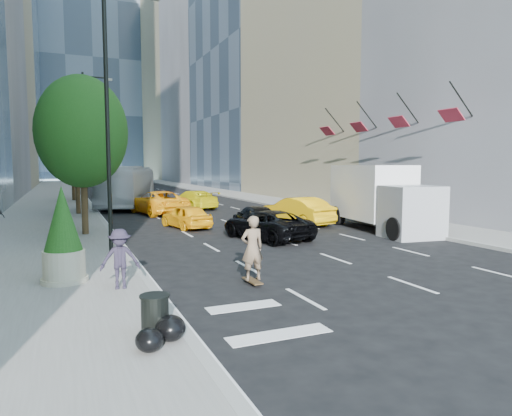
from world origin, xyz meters
name	(u,v)px	position (x,y,z in m)	size (l,w,h in m)	color
ground	(311,261)	(0.00, 0.00, 0.00)	(160.00, 160.00, 0.00)	black
sidewalk_left	(53,203)	(-9.00, 30.00, 0.07)	(6.00, 120.00, 0.15)	slate
sidewalk_right	(251,197)	(10.00, 30.00, 0.07)	(4.00, 120.00, 0.15)	slate
tower_right_mid	(222,17)	(22.00, 74.00, 32.50)	(20.00, 24.00, 65.00)	slate
tower_right_far	(191,77)	(22.00, 98.00, 25.00)	(20.00, 24.00, 50.00)	gray
tower_distant	(89,9)	(0.00, 120.00, 45.00)	(40.00, 20.00, 90.00)	#2F3B4A
lamp_near	(112,101)	(-6.32, 4.00, 5.81)	(2.13, 0.22, 10.00)	black
lamp_far	(87,133)	(-6.32, 22.00, 5.81)	(2.13, 0.22, 10.00)	black
tree_near	(82,132)	(-7.20, 9.00, 4.97)	(4.20, 4.20, 7.46)	#322613
tree_mid	(76,137)	(-7.20, 19.00, 5.32)	(4.50, 4.50, 7.99)	#322613
tree_far	(72,152)	(-7.20, 32.00, 4.62)	(3.90, 3.90, 6.92)	#322613
traffic_signal	(79,158)	(-6.40, 40.00, 4.23)	(2.48, 0.53, 5.20)	black
facade_flags	(379,122)	(10.64, 10.00, 6.18)	(1.85, 13.30, 2.05)	black
skateboarder	(252,253)	(-3.20, -2.17, 0.93)	(0.68, 0.45, 1.86)	brown
black_sedan_lincoln	(267,225)	(0.50, 5.00, 0.68)	(2.24, 4.87, 1.35)	black
black_sedan_mercedes	(255,218)	(1.20, 8.00, 0.64)	(1.79, 4.40, 1.28)	black
taxi_a	(186,216)	(-2.00, 10.12, 0.65)	(1.53, 3.80, 1.29)	#FDAE0D
taxi_b	(297,211)	(4.20, 9.00, 0.80)	(1.69, 4.86, 1.60)	#D79C0B
taxi_c	(158,202)	(-2.00, 18.00, 0.81)	(2.70, 5.85, 1.63)	#FFA40D
taxi_d	(193,200)	(1.20, 20.50, 0.73)	(2.05, 5.04, 1.46)	#D9C90B
city_bus	(128,186)	(-3.20, 24.65, 1.67)	(2.81, 12.02, 3.35)	silver
box_truck	(381,197)	(7.24, 5.34, 1.74)	(3.40, 7.40, 3.42)	silver
pedestrian_c	(120,259)	(-6.80, -1.69, 0.95)	(1.03, 0.59, 1.60)	#231E2D
trash_can	(155,317)	(-6.60, -5.51, 0.54)	(0.52, 0.52, 0.79)	black
planter_shrub	(63,236)	(-8.17, -0.37, 1.44)	(1.13, 1.13, 2.72)	#B2AD93
garbage_bags	(162,333)	(-6.56, -5.96, 0.38)	(0.98, 0.95, 0.49)	black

